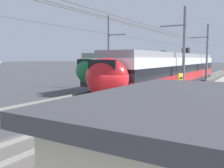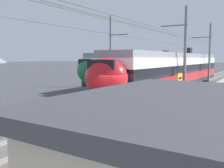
{
  "view_description": "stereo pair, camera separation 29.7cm",
  "coord_description": "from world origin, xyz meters",
  "views": [
    {
      "loc": [
        -11.02,
        -5.79,
        3.37
      ],
      "look_at": [
        3.23,
        2.66,
        1.63
      ],
      "focal_mm": 39.46,
      "sensor_mm": 36.0,
      "label": 1
    },
    {
      "loc": [
        -10.86,
        -6.05,
        3.37
      ],
      "look_at": [
        3.23,
        2.66,
        1.63
      ],
      "focal_mm": 39.46,
      "sensor_mm": 36.0,
      "label": 2
    }
  ],
  "objects": [
    {
      "name": "ground_plane",
      "position": [
        0.0,
        0.0,
        0.0
      ],
      "size": [
        400.0,
        400.0,
        0.0
      ],
      "primitive_type": "plane",
      "color": "#424247"
    },
    {
      "name": "track_near",
      "position": [
        0.0,
        1.4,
        0.07
      ],
      "size": [
        120.0,
        3.0,
        0.28
      ],
      "color": "#5B5651",
      "rests_on": "ground"
    },
    {
      "name": "track_far",
      "position": [
        0.0,
        7.15,
        0.07
      ],
      "size": [
        120.0,
        3.0,
        0.28
      ],
      "color": "#5B5651",
      "rests_on": "ground"
    },
    {
      "name": "train_near_platform",
      "position": [
        13.22,
        1.4,
        2.23
      ],
      "size": [
        26.88,
        2.88,
        4.27
      ],
      "color": "#2D2D30",
      "rests_on": "track_near"
    },
    {
      "name": "train_far_track",
      "position": [
        21.41,
        7.15,
        2.23
      ],
      "size": [
        30.88,
        2.89,
        4.27
      ],
      "color": "#2D2D30",
      "rests_on": "track_far"
    },
    {
      "name": "catenary_mast_mid",
      "position": [
        9.33,
        -0.38,
        3.98
      ],
      "size": [
        47.86,
        2.23,
        7.52
      ],
      "color": "slate",
      "rests_on": "ground"
    },
    {
      "name": "catenary_mast_east",
      "position": [
        19.82,
        -0.38,
        3.9
      ],
      "size": [
        47.86,
        2.23,
        7.38
      ],
      "color": "slate",
      "rests_on": "ground"
    },
    {
      "name": "catenary_mast_far_side",
      "position": [
        13.59,
        9.1,
        4.3
      ],
      "size": [
        47.86,
        2.41,
        8.25
      ],
      "color": "slate",
      "rests_on": "ground"
    },
    {
      "name": "platform_sign",
      "position": [
        1.96,
        -2.3,
        1.98
      ],
      "size": [
        0.7,
        0.08,
        2.24
      ],
      "color": "#59595B",
      "rests_on": "platform_slab"
    },
    {
      "name": "potted_plant_platform_edge",
      "position": [
        -3.82,
        -2.25,
        0.82
      ],
      "size": [
        0.56,
        0.56,
        0.83
      ],
      "color": "brown",
      "rests_on": "platform_slab"
    }
  ]
}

